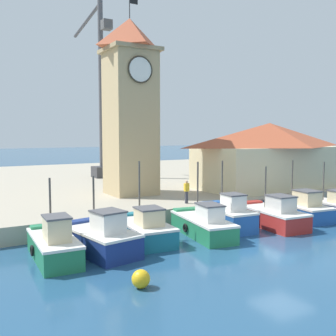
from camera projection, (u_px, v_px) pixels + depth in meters
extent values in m
plane|color=navy|center=(282.00, 256.00, 18.98)|extent=(300.00, 300.00, 0.00)
cube|color=#A89E89|center=(90.00, 182.00, 43.26)|extent=(120.00, 40.00, 1.04)
cube|color=#237A4C|center=(54.00, 249.00, 18.35)|extent=(1.91, 4.67, 0.99)
cube|color=#237A4C|center=(45.00, 227.00, 20.10)|extent=(1.49, 0.66, 0.24)
cube|color=silver|center=(53.00, 238.00, 18.30)|extent=(1.97, 4.73, 0.12)
cube|color=beige|center=(57.00, 229.00, 17.54)|extent=(1.09, 1.42, 1.05)
cube|color=#4C4C51|center=(57.00, 217.00, 17.49)|extent=(1.17, 1.51, 0.08)
cylinder|color=#4C4742|center=(50.00, 206.00, 18.68)|extent=(0.10, 0.10, 2.69)
torus|color=black|center=(32.00, 251.00, 18.12)|extent=(0.14, 0.52, 0.52)
cube|color=navy|center=(100.00, 242.00, 19.38)|extent=(2.86, 4.82, 1.08)
cube|color=navy|center=(81.00, 222.00, 20.85)|extent=(1.86, 0.90, 0.24)
cube|color=silver|center=(100.00, 231.00, 19.33)|extent=(2.93, 4.89, 0.12)
cube|color=silver|center=(108.00, 222.00, 18.68)|extent=(1.48, 1.56, 0.98)
cube|color=#4C4C51|center=(108.00, 211.00, 18.63)|extent=(1.57, 1.65, 0.08)
cylinder|color=#4C4742|center=(94.00, 202.00, 19.64)|extent=(0.10, 0.10, 2.60)
torus|color=black|center=(77.00, 245.00, 18.83)|extent=(0.21, 0.53, 0.52)
cube|color=#196B7F|center=(143.00, 233.00, 21.48)|extent=(2.39, 4.73, 0.96)
cube|color=#196B7F|center=(130.00, 215.00, 23.26)|extent=(1.79, 0.73, 0.24)
cube|color=silver|center=(143.00, 223.00, 21.43)|extent=(2.45, 4.80, 0.12)
cube|color=beige|center=(149.00, 217.00, 20.66)|extent=(1.33, 1.47, 0.86)
cube|color=#4C4C51|center=(149.00, 208.00, 20.62)|extent=(1.42, 1.55, 0.08)
cylinder|color=#4C4742|center=(139.00, 191.00, 21.79)|extent=(0.10, 0.10, 3.31)
torus|color=black|center=(123.00, 234.00, 21.20)|extent=(0.16, 0.53, 0.52)
cube|color=#237A4C|center=(202.00, 227.00, 22.68)|extent=(2.50, 5.37, 0.95)
cube|color=#237A4C|center=(186.00, 210.00, 24.79)|extent=(1.58, 0.81, 0.24)
cube|color=silver|center=(202.00, 218.00, 22.63)|extent=(2.57, 5.44, 0.12)
cube|color=silver|center=(210.00, 213.00, 21.75)|extent=(1.28, 1.69, 0.87)
cube|color=#4C4C51|center=(210.00, 205.00, 21.71)|extent=(1.37, 1.78, 0.08)
cylinder|color=#4C4742|center=(198.00, 189.00, 23.09)|extent=(0.10, 0.10, 3.18)
torus|color=black|center=(185.00, 228.00, 22.56)|extent=(0.19, 0.53, 0.52)
cube|color=#2356A8|center=(226.00, 219.00, 24.34)|extent=(2.13, 4.27, 1.17)
cube|color=#2356A8|center=(211.00, 203.00, 25.92)|extent=(1.57, 0.72, 0.24)
cube|color=silver|center=(226.00, 209.00, 24.29)|extent=(2.19, 4.33, 0.12)
cube|color=silver|center=(233.00, 203.00, 23.59)|extent=(1.18, 1.33, 0.93)
cube|color=#4C4C51|center=(233.00, 194.00, 23.55)|extent=(1.26, 1.41, 0.08)
cylinder|color=#4C4742|center=(222.00, 184.00, 24.62)|extent=(0.10, 0.10, 2.92)
torus|color=black|center=(211.00, 220.00, 24.11)|extent=(0.16, 0.53, 0.52)
cube|color=#AD2823|center=(271.00, 218.00, 25.00)|extent=(2.49, 5.17, 1.00)
cube|color=#AD2823|center=(250.00, 203.00, 26.98)|extent=(1.79, 0.76, 0.24)
cube|color=silver|center=(271.00, 210.00, 24.95)|extent=(2.56, 5.23, 0.12)
cube|color=beige|center=(281.00, 204.00, 24.12)|extent=(1.36, 1.61, 0.92)
cube|color=#4C4C51|center=(281.00, 196.00, 24.07)|extent=(1.45, 1.69, 0.08)
cylinder|color=#4C4742|center=(265.00, 187.00, 25.40)|extent=(0.10, 0.10, 2.66)
torus|color=black|center=(255.00, 219.00, 24.77)|extent=(0.17, 0.53, 0.52)
cube|color=#2356A8|center=(297.00, 211.00, 27.35)|extent=(2.70, 5.29, 0.95)
cube|color=#2356A8|center=(277.00, 198.00, 29.39)|extent=(1.83, 0.82, 0.24)
cube|color=silver|center=(298.00, 204.00, 27.30)|extent=(2.77, 5.36, 0.12)
cube|color=beige|center=(307.00, 198.00, 26.44)|extent=(1.43, 1.67, 0.94)
cube|color=#4C4C51|center=(307.00, 191.00, 26.39)|extent=(1.52, 1.76, 0.08)
cylinder|color=#4C4742|center=(292.00, 181.00, 27.75)|extent=(0.10, 0.10, 2.95)
torus|color=black|center=(282.00, 212.00, 27.15)|extent=(0.18, 0.53, 0.52)
cube|color=navy|center=(330.00, 209.00, 28.19)|extent=(2.36, 5.13, 0.94)
cube|color=navy|center=(304.00, 197.00, 30.01)|extent=(1.79, 0.70, 0.24)
cube|color=silver|center=(331.00, 202.00, 28.14)|extent=(2.43, 5.19, 0.12)
cylinder|color=#4C4742|center=(324.00, 181.00, 28.54)|extent=(0.10, 0.10, 2.78)
torus|color=black|center=(318.00, 210.00, 27.79)|extent=(0.15, 0.53, 0.52)
cube|color=tan|center=(130.00, 124.00, 31.12)|extent=(3.47, 3.47, 11.15)
cube|color=#9C865F|center=(130.00, 51.00, 30.62)|extent=(3.97, 3.97, 0.30)
pyramid|color=#B25133|center=(130.00, 33.00, 30.50)|extent=(3.97, 3.97, 2.30)
cylinder|color=white|center=(140.00, 70.00, 29.22)|extent=(1.91, 0.12, 1.91)
torus|color=#332D23|center=(140.00, 69.00, 29.19)|extent=(2.03, 0.12, 2.03)
cylinder|color=#3F3F3F|center=(130.00, 8.00, 30.33)|extent=(0.08, 0.08, 1.60)
cube|color=black|center=(134.00, 1.00, 30.46)|extent=(0.70, 0.04, 0.44)
cube|color=beige|center=(269.00, 167.00, 35.17)|extent=(12.89, 6.40, 3.68)
pyramid|color=#B25133|center=(270.00, 135.00, 34.92)|extent=(13.29, 6.80, 2.10)
cube|color=#353539|center=(102.00, 172.00, 43.53)|extent=(2.00, 2.00, 1.20)
cylinder|color=#4C4C51|center=(101.00, 85.00, 42.69)|extent=(0.56, 0.56, 17.83)
cylinder|color=#4C4C51|center=(87.00, 21.00, 44.31)|extent=(1.38, 6.04, 2.68)
cube|color=#4C4C4C|center=(107.00, 25.00, 41.15)|extent=(1.00, 1.00, 1.00)
sphere|color=gold|center=(141.00, 279.00, 14.98)|extent=(0.72, 0.72, 0.72)
cylinder|color=#33333D|center=(187.00, 197.00, 27.26)|extent=(0.22, 0.22, 0.85)
cube|color=gold|center=(187.00, 187.00, 27.20)|extent=(0.34, 0.22, 0.56)
sphere|color=tan|center=(187.00, 182.00, 27.17)|extent=(0.20, 0.20, 0.20)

